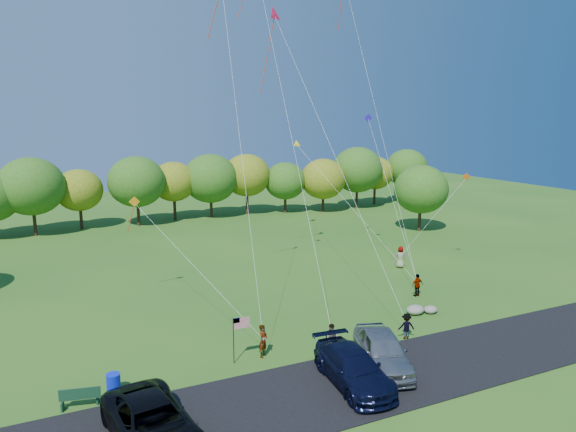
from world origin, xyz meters
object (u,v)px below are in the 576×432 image
at_px(trash_barrel, 114,384).
at_px(flyer_e, 400,257).
at_px(park_bench, 80,397).
at_px(flyer_d, 417,285).
at_px(minivan_dark, 152,424).
at_px(flyer_a, 263,341).
at_px(flyer_b, 332,338).
at_px(minivan_silver, 382,350).
at_px(flyer_c, 406,326).
at_px(minivan_navy, 353,368).

bearing_deg(trash_barrel, flyer_e, 24.29).
bearing_deg(park_bench, flyer_d, 25.71).
xyz_separation_m(minivan_dark, flyer_e, (23.56, 15.72, 0.02)).
xyz_separation_m(flyer_a, trash_barrel, (-7.70, -0.56, -0.42)).
bearing_deg(flyer_a, flyer_b, -59.58).
bearing_deg(trash_barrel, minivan_dark, -78.34).
distance_m(minivan_dark, flyer_b, 11.17).
bearing_deg(flyer_e, minivan_silver, 81.16).
distance_m(flyer_d, park_bench, 23.38).
distance_m(flyer_a, flyer_b, 3.78).
height_order(flyer_d, trash_barrel, flyer_d).
relative_size(minivan_silver, trash_barrel, 5.69).
bearing_deg(flyer_b, flyer_e, 63.71).
bearing_deg(minivan_silver, flyer_c, 54.82).
xyz_separation_m(flyer_d, flyer_e, (3.26, 6.33, 0.11)).
height_order(flyer_a, flyer_c, flyer_a).
height_order(flyer_e, park_bench, flyer_e).
bearing_deg(minivan_dark, flyer_e, 25.98).
height_order(flyer_c, flyer_d, flyer_d).
relative_size(flyer_e, park_bench, 1.08).
height_order(flyer_c, flyer_e, flyer_e).
relative_size(flyer_a, park_bench, 1.04).
bearing_deg(minivan_silver, flyer_d, 62.02).
xyz_separation_m(flyer_d, park_bench, (-22.74, -5.40, -0.31)).
bearing_deg(flyer_d, minivan_silver, 41.07).
relative_size(flyer_a, flyer_c, 1.18).
bearing_deg(flyer_d, park_bench, 11.54).
height_order(flyer_b, park_bench, flyer_b).
bearing_deg(flyer_d, minivan_dark, 23.00).
distance_m(minivan_silver, flyer_e, 18.50).
height_order(flyer_a, flyer_b, flyer_a).
distance_m(minivan_dark, trash_barrel, 4.77).
xyz_separation_m(flyer_e, trash_barrel, (-24.52, -11.07, -0.46)).
distance_m(flyer_b, flyer_c, 4.75).
bearing_deg(flyer_d, flyer_b, 26.00).
relative_size(minivan_navy, flyer_c, 3.70).
bearing_deg(flyer_c, flyer_a, 10.45).
bearing_deg(trash_barrel, flyer_c, -2.82).
xyz_separation_m(minivan_navy, minivan_silver, (2.23, 0.80, 0.11)).
bearing_deg(flyer_c, park_bench, 19.19).
height_order(minivan_dark, park_bench, minivan_dark).
bearing_deg(park_bench, trash_barrel, 36.54).
distance_m(minivan_silver, flyer_d, 11.65).
bearing_deg(minivan_dark, park_bench, 113.76).
bearing_deg(minivan_silver, minivan_navy, -141.21).
height_order(minivan_navy, flyer_b, minivan_navy).
relative_size(minivan_dark, flyer_d, 3.70).
bearing_deg(flyer_d, trash_barrel, 10.74).
height_order(flyer_a, park_bench, flyer_a).
relative_size(flyer_b, trash_barrel, 1.69).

